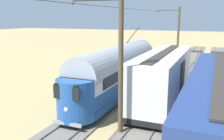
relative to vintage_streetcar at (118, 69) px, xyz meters
The scene contains 10 objects.
ground_plane 4.72m from the vintage_streetcar, 167.49° to the right, with size 220.00×220.00×0.00m, color tan.
track_streetcar_siding 8.48m from the vintage_streetcar, behind, with size 2.80×80.00×0.18m.
track_adjacent_siding 4.76m from the vintage_streetcar, 163.34° to the right, with size 2.80×80.00×0.18m.
track_third_siding 2.51m from the vintage_streetcar, 90.00° to the right, with size 2.80×80.00×0.18m.
vintage_streetcar is the anchor object (origin of this frame).
coach_adjacent 10.41m from the vintage_streetcar, 141.09° to the left, with size 2.96×14.83×3.85m.
boxcar_far_siding 4.09m from the vintage_streetcar, behind, with size 2.96×12.04×3.85m.
catenary_pole_foreground 14.64m from the vintage_streetcar, 101.37° to the right, with size 3.17×0.28×8.00m.
catenary_pole_mid_near 7.96m from the vintage_streetcar, 111.76° to the left, with size 3.17×0.28×8.00m.
overhead_wire_run 8.20m from the vintage_streetcar, 90.52° to the left, with size 2.96×46.79×0.18m.
Camera 1 is at (-3.74, 20.90, 6.66)m, focal length 40.41 mm.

